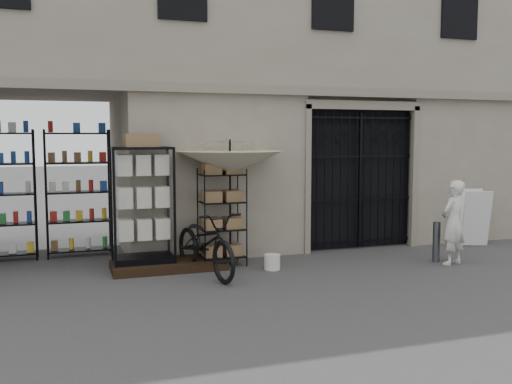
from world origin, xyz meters
name	(u,v)px	position (x,y,z in m)	size (l,w,h in m)	color
ground	(329,279)	(0.00, 0.00, 0.00)	(80.00, 80.00, 0.00)	black
main_building	(252,41)	(0.00, 4.00, 4.50)	(14.00, 4.00, 9.00)	gray
shop_recess	(42,183)	(-4.50, 2.80, 1.50)	(3.00, 1.70, 3.00)	black
shop_shelving	(41,194)	(-4.55, 3.30, 1.25)	(2.70, 0.50, 2.50)	black
iron_gate	(356,177)	(1.75, 2.28, 1.50)	(2.50, 0.21, 3.00)	black
step_platform	(169,265)	(-2.40, 1.55, 0.07)	(2.00, 0.90, 0.15)	black
display_cabinet	(143,211)	(-2.83, 1.62, 1.06)	(1.12, 0.82, 2.20)	black
wire_rack	(222,218)	(-1.40, 1.58, 0.87)	(0.91, 0.76, 1.78)	black
market_umbrella	(230,156)	(-1.24, 1.59, 2.00)	(2.11, 2.13, 2.78)	black
white_bucket	(272,262)	(-0.66, 0.93, 0.14)	(0.28, 0.28, 0.27)	silver
bicycle	(206,275)	(-1.87, 0.94, 0.00)	(0.74, 1.12, 2.13)	black
steel_bollard	(436,242)	(2.50, 0.52, 0.38)	(0.14, 0.14, 0.76)	#494C54
shopkeeper	(452,264)	(2.65, 0.24, 0.00)	(0.57, 1.57, 0.37)	silver
easel_sign	(474,217)	(4.25, 1.60, 0.62)	(0.76, 0.81, 1.20)	silver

